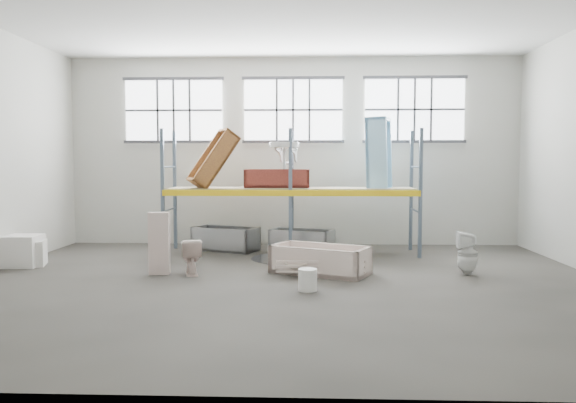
{
  "coord_description": "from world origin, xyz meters",
  "views": [
    {
      "loc": [
        0.46,
        -10.16,
        2.22
      ],
      "look_at": [
        0.0,
        1.5,
        1.4
      ],
      "focal_mm": 35.16,
      "sensor_mm": 36.0,
      "label": 1
    }
  ],
  "objects_px": {
    "cistern_tall": "(159,243)",
    "blue_tub_upright": "(379,155)",
    "toilet_white": "(468,253)",
    "steel_tub_left": "(226,239)",
    "steel_tub_right": "(302,241)",
    "bucket": "(308,280)",
    "carton_near": "(21,251)",
    "bathtub_beige": "(320,260)",
    "rust_tub_flat": "(277,178)",
    "toilet_beige": "(191,256)"
  },
  "relations": [
    {
      "from": "cistern_tall",
      "to": "blue_tub_upright",
      "type": "xyz_separation_m",
      "value": [
        4.64,
        2.77,
        1.78
      ]
    },
    {
      "from": "toilet_white",
      "to": "steel_tub_left",
      "type": "distance_m",
      "value": 5.96
    },
    {
      "from": "toilet_white",
      "to": "steel_tub_right",
      "type": "relative_size",
      "value": 0.57
    },
    {
      "from": "toilet_white",
      "to": "steel_tub_right",
      "type": "height_order",
      "value": "toilet_white"
    },
    {
      "from": "bucket",
      "to": "carton_near",
      "type": "xyz_separation_m",
      "value": [
        -6.11,
        2.05,
        0.14
      ]
    },
    {
      "from": "blue_tub_upright",
      "to": "bucket",
      "type": "relative_size",
      "value": 4.65
    },
    {
      "from": "carton_near",
      "to": "steel_tub_right",
      "type": "bearing_deg",
      "value": 20.08
    },
    {
      "from": "bathtub_beige",
      "to": "blue_tub_upright",
      "type": "relative_size",
      "value": 1.07
    },
    {
      "from": "cistern_tall",
      "to": "rust_tub_flat",
      "type": "xyz_separation_m",
      "value": [
        2.18,
        2.8,
        1.21
      ]
    },
    {
      "from": "cistern_tall",
      "to": "toilet_white",
      "type": "height_order",
      "value": "cistern_tall"
    },
    {
      "from": "cistern_tall",
      "to": "bucket",
      "type": "distance_m",
      "value": 3.27
    },
    {
      "from": "bucket",
      "to": "rust_tub_flat",
      "type": "bearing_deg",
      "value": 100.5
    },
    {
      "from": "bathtub_beige",
      "to": "rust_tub_flat",
      "type": "relative_size",
      "value": 1.21
    },
    {
      "from": "toilet_white",
      "to": "carton_near",
      "type": "xyz_separation_m",
      "value": [
        -9.25,
        0.53,
        -0.1
      ]
    },
    {
      "from": "bathtub_beige",
      "to": "carton_near",
      "type": "xyz_separation_m",
      "value": [
        -6.35,
        0.53,
        0.05
      ]
    },
    {
      "from": "toilet_beige",
      "to": "steel_tub_left",
      "type": "distance_m",
      "value": 3.03
    },
    {
      "from": "toilet_beige",
      "to": "steel_tub_right",
      "type": "xyz_separation_m",
      "value": [
        2.15,
        2.86,
        -0.08
      ]
    },
    {
      "from": "bucket",
      "to": "carton_near",
      "type": "distance_m",
      "value": 6.45
    },
    {
      "from": "bathtub_beige",
      "to": "steel_tub_right",
      "type": "bearing_deg",
      "value": 123.2
    },
    {
      "from": "toilet_beige",
      "to": "toilet_white",
      "type": "xyz_separation_m",
      "value": [
        5.46,
        0.16,
        0.08
      ]
    },
    {
      "from": "bathtub_beige",
      "to": "bucket",
      "type": "xyz_separation_m",
      "value": [
        -0.24,
        -1.52,
        -0.09
      ]
    },
    {
      "from": "bathtub_beige",
      "to": "bucket",
      "type": "relative_size",
      "value": 4.99
    },
    {
      "from": "steel_tub_left",
      "to": "blue_tub_upright",
      "type": "bearing_deg",
      "value": -4.0
    },
    {
      "from": "steel_tub_left",
      "to": "cistern_tall",
      "type": "bearing_deg",
      "value": -105.87
    },
    {
      "from": "cistern_tall",
      "to": "blue_tub_upright",
      "type": "bearing_deg",
      "value": 24.77
    },
    {
      "from": "carton_near",
      "to": "steel_tub_left",
      "type": "bearing_deg",
      "value": 30.03
    },
    {
      "from": "toilet_white",
      "to": "steel_tub_left",
      "type": "relative_size",
      "value": 0.54
    },
    {
      "from": "cistern_tall",
      "to": "steel_tub_right",
      "type": "xyz_separation_m",
      "value": [
        2.78,
        2.87,
        -0.34
      ]
    },
    {
      "from": "toilet_beige",
      "to": "rust_tub_flat",
      "type": "relative_size",
      "value": 0.45
    },
    {
      "from": "toilet_beige",
      "to": "bucket",
      "type": "height_order",
      "value": "toilet_beige"
    },
    {
      "from": "blue_tub_upright",
      "to": "bucket",
      "type": "distance_m",
      "value": 4.97
    },
    {
      "from": "bucket",
      "to": "cistern_tall",
      "type": "bearing_deg",
      "value": 155.37
    },
    {
      "from": "steel_tub_right",
      "to": "blue_tub_upright",
      "type": "distance_m",
      "value": 2.82
    },
    {
      "from": "blue_tub_upright",
      "to": "carton_near",
      "type": "bearing_deg",
      "value": -165.19
    },
    {
      "from": "steel_tub_left",
      "to": "rust_tub_flat",
      "type": "relative_size",
      "value": 1.02
    },
    {
      "from": "toilet_beige",
      "to": "steel_tub_right",
      "type": "bearing_deg",
      "value": -142.47
    },
    {
      "from": "steel_tub_left",
      "to": "blue_tub_upright",
      "type": "height_order",
      "value": "blue_tub_upright"
    },
    {
      "from": "toilet_beige",
      "to": "steel_tub_left",
      "type": "height_order",
      "value": "toilet_beige"
    },
    {
      "from": "steel_tub_right",
      "to": "bucket",
      "type": "bearing_deg",
      "value": -87.76
    },
    {
      "from": "steel_tub_left",
      "to": "bucket",
      "type": "xyz_separation_m",
      "value": [
        2.08,
        -4.38,
        -0.1
      ]
    },
    {
      "from": "bathtub_beige",
      "to": "steel_tub_left",
      "type": "distance_m",
      "value": 3.69
    },
    {
      "from": "steel_tub_right",
      "to": "blue_tub_upright",
      "type": "xyz_separation_m",
      "value": [
        1.86,
        -0.11,
        2.12
      ]
    },
    {
      "from": "rust_tub_flat",
      "to": "bucket",
      "type": "distance_m",
      "value": 4.52
    },
    {
      "from": "bathtub_beige",
      "to": "steel_tub_right",
      "type": "relative_size",
      "value": 1.25
    },
    {
      "from": "bathtub_beige",
      "to": "steel_tub_right",
      "type": "distance_m",
      "value": 2.74
    },
    {
      "from": "bathtub_beige",
      "to": "toilet_white",
      "type": "bearing_deg",
      "value": 24.71
    },
    {
      "from": "cistern_tall",
      "to": "bathtub_beige",
      "type": "bearing_deg",
      "value": -3.0
    },
    {
      "from": "toilet_beige",
      "to": "steel_tub_right",
      "type": "relative_size",
      "value": 0.47
    },
    {
      "from": "steel_tub_right",
      "to": "blue_tub_upright",
      "type": "relative_size",
      "value": 0.86
    },
    {
      "from": "cistern_tall",
      "to": "carton_near",
      "type": "height_order",
      "value": "cistern_tall"
    }
  ]
}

